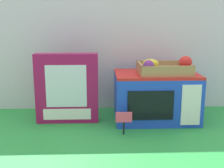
{
  "coord_description": "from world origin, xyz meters",
  "views": [
    {
      "loc": [
        -0.06,
        -1.27,
        0.47
      ],
      "look_at": [
        -0.01,
        0.04,
        0.18
      ],
      "focal_mm": 45.29,
      "sensor_mm": 36.0,
      "label": 1
    }
  ],
  "objects_px": {
    "food_groups_crate": "(164,68)",
    "cookie_set_box": "(67,88)",
    "toy_microwave": "(156,96)",
    "price_sign": "(124,120)"
  },
  "relations": [
    {
      "from": "food_groups_crate",
      "to": "cookie_set_box",
      "type": "distance_m",
      "value": 0.47
    },
    {
      "from": "food_groups_crate",
      "to": "toy_microwave",
      "type": "bearing_deg",
      "value": 140.42
    },
    {
      "from": "toy_microwave",
      "to": "food_groups_crate",
      "type": "relative_size",
      "value": 1.62
    },
    {
      "from": "toy_microwave",
      "to": "cookie_set_box",
      "type": "distance_m",
      "value": 0.43
    },
    {
      "from": "food_groups_crate",
      "to": "price_sign",
      "type": "distance_m",
      "value": 0.32
    },
    {
      "from": "food_groups_crate",
      "to": "price_sign",
      "type": "height_order",
      "value": "food_groups_crate"
    },
    {
      "from": "toy_microwave",
      "to": "food_groups_crate",
      "type": "distance_m",
      "value": 0.15
    },
    {
      "from": "toy_microwave",
      "to": "price_sign",
      "type": "distance_m",
      "value": 0.26
    },
    {
      "from": "toy_microwave",
      "to": "food_groups_crate",
      "type": "bearing_deg",
      "value": -39.58
    },
    {
      "from": "food_groups_crate",
      "to": "cookie_set_box",
      "type": "height_order",
      "value": "cookie_set_box"
    }
  ]
}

